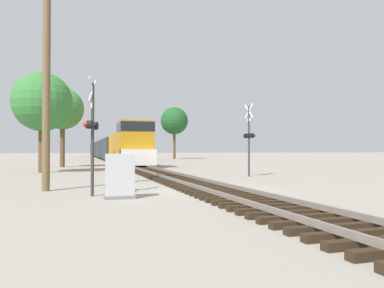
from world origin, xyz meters
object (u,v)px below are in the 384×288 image
object	(u,v)px
freight_train	(105,149)
tree_mid_background	(63,109)
crossing_signal_near	(92,129)
tree_far_right	(42,102)
relay_cabinet	(120,176)
tree_deep_background	(174,121)
crossing_signal_far	(249,137)
utility_pole	(46,71)

from	to	relation	value
freight_train	tree_mid_background	size ratio (longest dim) A/B	10.98
crossing_signal_near	tree_far_right	world-z (taller)	tree_far_right
freight_train	relay_cabinet	bearing A→B (deg)	-93.55
crossing_signal_near	tree_mid_background	size ratio (longest dim) A/B	0.55
relay_cabinet	tree_far_right	distance (m)	17.81
tree_far_right	tree_deep_background	size ratio (longest dim) A/B	0.78
crossing_signal_far	tree_deep_background	size ratio (longest dim) A/B	0.48
crossing_signal_near	tree_far_right	size ratio (longest dim) A/B	0.58
freight_train	tree_deep_background	size ratio (longest dim) A/B	8.91
freight_train	relay_cabinet	xyz separation A→B (m)	(-3.82, -61.59, -1.09)
relay_cabinet	crossing_signal_far	bearing A→B (deg)	43.16
crossing_signal_near	relay_cabinet	world-z (taller)	crossing_signal_near
freight_train	crossing_signal_far	xyz separation A→B (m)	(5.23, -53.10, 0.69)
utility_pole	tree_deep_background	bearing A→B (deg)	70.05
utility_pole	tree_far_right	distance (m)	13.51
crossing_signal_far	tree_mid_background	world-z (taller)	tree_mid_background
tree_mid_background	tree_deep_background	size ratio (longest dim) A/B	0.81
tree_deep_background	utility_pole	bearing A→B (deg)	-109.95
crossing_signal_near	tree_far_right	distance (m)	16.30
crossing_signal_far	utility_pole	bearing A→B (deg)	105.85
utility_pole	tree_mid_background	size ratio (longest dim) A/B	1.24
freight_train	tree_deep_background	distance (m)	14.99
relay_cabinet	tree_deep_background	size ratio (longest dim) A/B	0.16
crossing_signal_far	relay_cabinet	bearing A→B (deg)	125.25
tree_far_right	tree_mid_background	bearing A→B (deg)	83.13
relay_cabinet	tree_mid_background	world-z (taller)	tree_mid_background
utility_pole	tree_far_right	size ratio (longest dim) A/B	1.30
relay_cabinet	tree_far_right	size ratio (longest dim) A/B	0.21
tree_far_right	tree_deep_background	bearing A→B (deg)	62.20
freight_train	tree_deep_background	xyz separation A→B (m)	(12.03, -7.26, 5.23)
freight_train	crossing_signal_far	world-z (taller)	crossing_signal_far
crossing_signal_near	relay_cabinet	xyz separation A→B (m)	(0.91, -1.01, -1.69)
freight_train	utility_pole	bearing A→B (deg)	-96.34
freight_train	utility_pole	world-z (taller)	utility_pole
crossing_signal_far	relay_cabinet	distance (m)	12.53
crossing_signal_near	utility_pole	world-z (taller)	utility_pole
crossing_signal_far	tree_far_right	size ratio (longest dim) A/B	0.62
freight_train	crossing_signal_far	bearing A→B (deg)	-84.37
freight_train	tree_deep_background	bearing A→B (deg)	-31.11
crossing_signal_near	tree_far_right	xyz separation A→B (m)	(-3.04, 15.77, 2.80)
crossing_signal_far	tree_far_right	xyz separation A→B (m)	(-13.00, 8.29, 2.71)
tree_mid_background	crossing_signal_far	bearing A→B (deg)	-55.76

